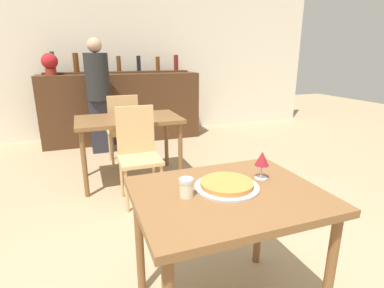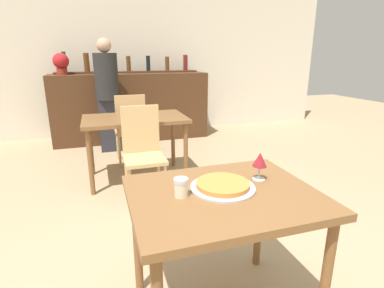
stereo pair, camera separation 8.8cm
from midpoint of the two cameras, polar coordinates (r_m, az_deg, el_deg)
The scene contains 12 objects.
wall_back at distance 5.76m, azimuth -12.03°, elevation 15.88°, with size 8.00×0.05×2.80m.
dining_table_near at distance 1.60m, azimuth 7.56°, elevation -12.24°, with size 0.95×0.76×0.77m.
dining_table_far at distance 3.51m, azimuth -10.06°, elevation 3.67°, with size 1.16×0.71×0.75m.
bar_counter at distance 5.33m, azimuth -10.91°, elevation 6.94°, with size 2.60×0.56×1.14m.
bar_back_shelf at distance 5.40m, azimuth -11.60°, elevation 13.90°, with size 2.39×0.24×0.35m.
chair_far_side_front at distance 3.04m, azimuth -8.57°, elevation -0.69°, with size 0.40×0.40×0.95m.
chair_far_side_back at distance 4.04m, azimuth -11.01°, elevation 3.50°, with size 0.40×0.40×0.95m.
pizza_tray at distance 1.59m, azimuth 7.48°, elevation -7.89°, with size 0.34×0.34×0.04m.
cheese_shaker at distance 1.48m, azimuth -0.38°, elevation -8.26°, with size 0.07×0.07×0.09m.
person_standing at distance 4.68m, azimuth -15.26°, elevation 9.51°, with size 0.34×0.34×1.67m.
wine_glass at distance 1.70m, azimuth 14.26°, elevation -3.05°, with size 0.08×0.08×0.16m.
potted_plant at distance 5.19m, azimuth -23.23°, elevation 14.06°, with size 0.24×0.24×0.33m.
Camera 2 is at (-0.58, -1.27, 1.44)m, focal length 28.00 mm.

